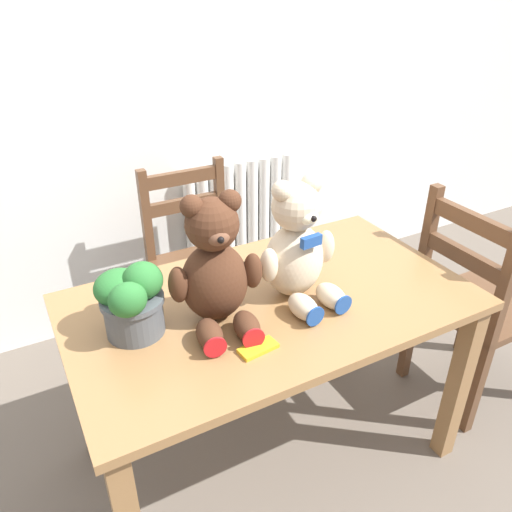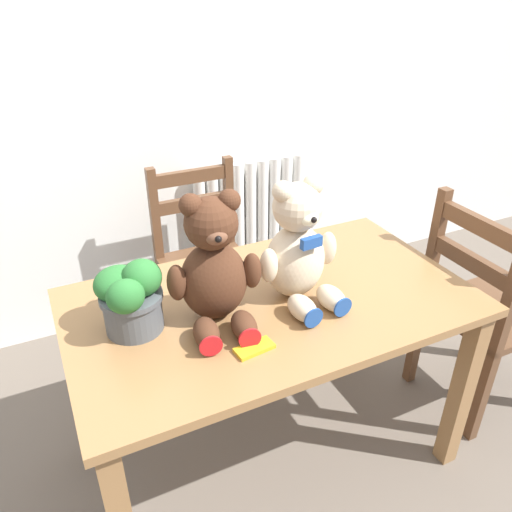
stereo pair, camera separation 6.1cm
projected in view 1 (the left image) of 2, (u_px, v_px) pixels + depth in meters
name	position (u px, v px, depth m)	size (l,w,h in m)	color
wall_back	(144.00, 59.00, 2.19)	(8.00, 0.04, 2.60)	silver
radiator	(241.00, 235.00, 2.78)	(0.65, 0.10, 0.78)	white
dining_table	(271.00, 325.00, 1.66)	(1.29, 0.74, 0.72)	olive
wooden_chair_behind	(198.00, 263.00, 2.33)	(0.41, 0.41, 0.89)	brown
wooden_chair_side	(475.00, 305.00, 2.02)	(0.41, 0.40, 0.93)	brown
teddy_bear_left	(215.00, 269.00, 1.43)	(0.28, 0.30, 0.40)	#472819
teddy_bear_right	(297.00, 248.00, 1.54)	(0.28, 0.28, 0.40)	beige
potted_plant	(131.00, 300.00, 1.40)	(0.19, 0.21, 0.22)	#4C5156
chocolate_bar	(258.00, 348.00, 1.38)	(0.11, 0.05, 0.01)	gold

